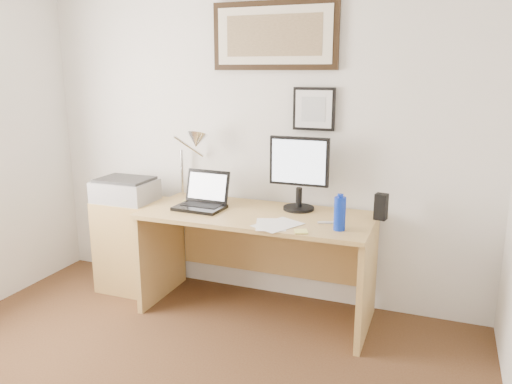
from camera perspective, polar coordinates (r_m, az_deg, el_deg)
The scene contains 17 objects.
wall_back at distance 3.75m, azimuth -0.05°, elevation 6.63°, with size 3.50×0.02×2.50m, color white.
side_cabinet at distance 4.10m, azimuth -13.85°, elevation -5.87°, with size 0.50×0.40×0.73m, color #B0894A.
water_bottle at distance 3.12m, azimuth 9.55°, elevation -2.47°, with size 0.07×0.07×0.21m, color #0D2DB5.
bottle_cap at distance 3.09m, azimuth 9.63°, elevation -0.42°, with size 0.04×0.04×0.02m, color #0D2DB5.
speaker at distance 3.40m, azimuth 14.10°, elevation -1.64°, with size 0.08×0.07×0.18m, color black.
paper_sheet_a at distance 3.21m, azimuth 1.73°, elevation -3.73°, with size 0.19×0.27×0.00m, color white.
paper_sheet_b at distance 3.20m, azimuth 2.50°, elevation -3.76°, with size 0.21×0.30×0.00m, color white.
sticky_pad at distance 3.07m, azimuth 5.16°, elevation -4.50°, with size 0.08×0.08×0.01m, color #F6F374.
marker_pen at distance 3.26m, azimuth 8.28°, elevation -3.48°, with size 0.02×0.02×0.14m, color white.
book at distance 3.69m, azimuth -8.60°, elevation -1.42°, with size 0.19×0.26×0.02m, color #DBC567.
desk at distance 3.61m, azimuth 0.56°, elevation -5.68°, with size 1.60×0.70×0.75m.
laptop at distance 3.61m, azimuth -6.13°, elevation -0.90°, with size 0.35×0.31×0.26m.
lcd_monitor at distance 3.49m, azimuth 4.94°, elevation 2.55°, with size 0.42×0.22×0.52m.
printer at distance 3.97m, azimuth -14.72°, elevation 0.25°, with size 0.44×0.34×0.18m.
desk_lamp at distance 3.76m, azimuth -6.95°, elevation 5.58°, with size 0.29×0.27×0.53m.
picture_large at distance 3.65m, azimuth 2.08°, elevation 17.43°, with size 0.92×0.04×0.47m.
picture_small at distance 3.57m, azimuth 6.64°, elevation 9.40°, with size 0.30×0.03×0.30m.
Camera 1 is at (1.33, -1.47, 1.72)m, focal length 35.00 mm.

